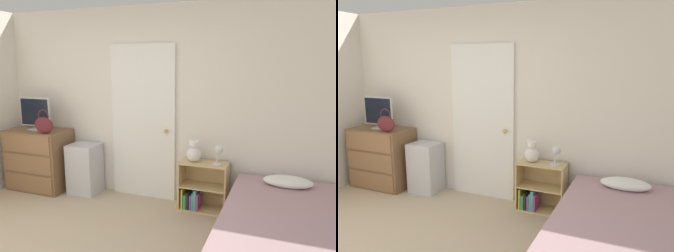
% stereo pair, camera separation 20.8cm
% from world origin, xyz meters
% --- Properties ---
extents(wall_back, '(10.00, 0.06, 2.55)m').
position_xyz_m(wall_back, '(0.00, 2.21, 1.27)').
color(wall_back, silver).
rests_on(wall_back, ground_plane).
extents(door_closed, '(0.91, 0.09, 2.07)m').
position_xyz_m(door_closed, '(-0.00, 2.15, 1.03)').
color(door_closed, white).
rests_on(door_closed, ground_plane).
extents(dresser, '(0.89, 0.52, 0.88)m').
position_xyz_m(dresser, '(-1.56, 1.90, 0.44)').
color(dresser, brown).
rests_on(dresser, ground_plane).
extents(tv, '(0.51, 0.16, 0.46)m').
position_xyz_m(tv, '(-1.58, 1.90, 1.12)').
color(tv, '#B7B7BC').
rests_on(tv, dresser).
extents(handbag, '(0.30, 0.09, 0.33)m').
position_xyz_m(handbag, '(-1.28, 1.73, 1.00)').
color(handbag, '#591E23').
rests_on(handbag, dresser).
extents(storage_bin, '(0.40, 0.37, 0.70)m').
position_xyz_m(storage_bin, '(-0.83, 1.97, 0.35)').
color(storage_bin, silver).
rests_on(storage_bin, ground_plane).
extents(bookshelf, '(0.60, 0.29, 0.61)m').
position_xyz_m(bookshelf, '(0.84, 2.02, 0.25)').
color(bookshelf, tan).
rests_on(bookshelf, ground_plane).
extents(teddy_bear, '(0.19, 0.19, 0.28)m').
position_xyz_m(teddy_bear, '(0.76, 2.01, 0.73)').
color(teddy_bear, silver).
rests_on(teddy_bear, bookshelf).
extents(desk_lamp, '(0.13, 0.13, 0.25)m').
position_xyz_m(desk_lamp, '(1.07, 1.97, 0.79)').
color(desk_lamp, silver).
rests_on(desk_lamp, bookshelf).
extents(bed, '(1.17, 1.95, 0.60)m').
position_xyz_m(bed, '(1.86, 1.19, 0.25)').
color(bed, '#996B47').
rests_on(bed, ground_plane).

